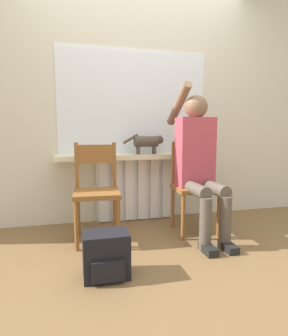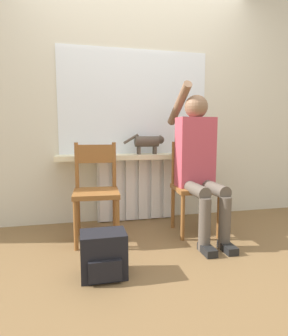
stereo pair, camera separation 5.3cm
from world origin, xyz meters
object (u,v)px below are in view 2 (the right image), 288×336
object	(u,v)px
person	(199,158)
chair_right	(194,185)
backpack	(104,255)
chair_left	(96,190)
cat	(148,142)

from	to	relation	value
person	chair_right	bearing A→B (deg)	88.99
chair_right	person	distance (m)	0.29
person	backpack	bearing A→B (deg)	-148.13
chair_left	backpack	size ratio (longest dim) A/B	2.87
chair_right	backpack	world-z (taller)	chair_right
chair_left	cat	size ratio (longest dim) A/B	1.99
chair_left	person	size ratio (longest dim) A/B	0.61
cat	person	bearing A→B (deg)	-54.48
backpack	person	bearing A→B (deg)	31.87
person	backpack	world-z (taller)	person
chair_left	chair_right	distance (m)	0.93
chair_right	backpack	xyz separation A→B (m)	(-0.93, -0.68, -0.31)
person	cat	distance (m)	0.62
person	cat	world-z (taller)	person
cat	chair_right	bearing A→B (deg)	-48.00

